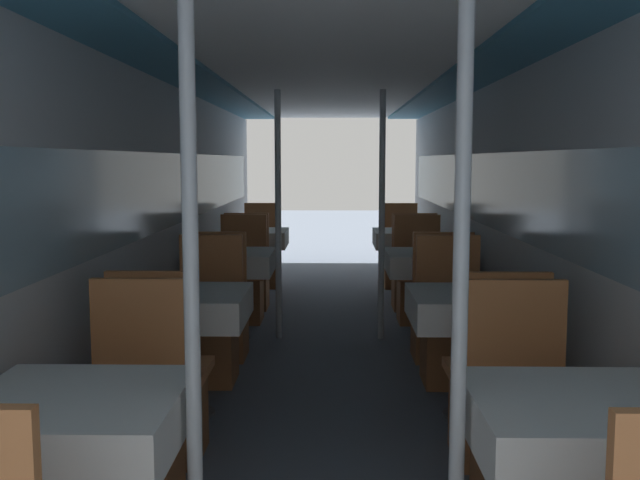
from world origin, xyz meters
TOP-DOWN VIEW (x-y plane):
  - wall_left at (-1.26, 3.79)m, footprint 0.05×10.38m
  - wall_right at (1.26, 3.79)m, footprint 0.05×10.38m
  - ceiling_panel at (0.00, 3.79)m, footprint 2.51×10.38m
  - dining_table_left_0 at (-0.83, 0.79)m, footprint 0.70×0.70m
  - chair_left_far_0 at (-0.83, 1.43)m, footprint 0.44×0.44m
  - support_pole_left_0 at (-0.44, 0.79)m, footprint 0.05×0.05m
  - dining_table_left_1 at (-0.83, 2.64)m, footprint 0.70×0.70m
  - chair_left_near_1 at (-0.83, 2.00)m, footprint 0.44×0.44m
  - chair_left_far_1 at (-0.83, 3.28)m, footprint 0.44×0.44m
  - dining_table_left_2 at (-0.83, 4.49)m, footprint 0.70×0.70m
  - chair_left_near_2 at (-0.83, 3.85)m, footprint 0.44×0.44m
  - chair_left_far_2 at (-0.83, 5.13)m, footprint 0.44×0.44m
  - support_pole_left_2 at (-0.44, 4.49)m, footprint 0.05×0.05m
  - dining_table_left_3 at (-0.83, 6.34)m, footprint 0.70×0.70m
  - chair_left_near_3 at (-0.83, 5.69)m, footprint 0.44×0.44m
  - chair_left_far_3 at (-0.83, 6.98)m, footprint 0.44×0.44m
  - dining_table_right_0 at (0.83, 0.79)m, footprint 0.70×0.70m
  - chair_right_far_0 at (0.83, 1.43)m, footprint 0.44×0.44m
  - support_pole_right_0 at (0.44, 0.79)m, footprint 0.05×0.05m
  - dining_table_right_1 at (0.83, 2.64)m, footprint 0.70×0.70m
  - chair_right_near_1 at (0.83, 2.00)m, footprint 0.44×0.44m
  - chair_right_far_1 at (0.83, 3.28)m, footprint 0.44×0.44m
  - dining_table_right_2 at (0.83, 4.49)m, footprint 0.70×0.70m
  - chair_right_near_2 at (0.83, 3.85)m, footprint 0.44×0.44m
  - chair_right_far_2 at (0.83, 5.13)m, footprint 0.44×0.44m
  - support_pole_right_2 at (0.44, 4.49)m, footprint 0.05×0.05m
  - dining_table_right_3 at (0.83, 6.34)m, footprint 0.70×0.70m
  - chair_right_near_3 at (0.83, 5.69)m, footprint 0.44×0.44m
  - chair_right_far_3 at (0.83, 6.98)m, footprint 0.44×0.44m

SIDE VIEW (x-z plane):
  - chair_left_far_0 at x=-0.83m, z-range -0.20..0.80m
  - chair_left_near_1 at x=-0.83m, z-range -0.20..0.80m
  - chair_left_far_1 at x=-0.83m, z-range -0.20..0.80m
  - chair_left_near_2 at x=-0.83m, z-range -0.20..0.80m
  - chair_left_far_2 at x=-0.83m, z-range -0.20..0.80m
  - chair_left_near_3 at x=-0.83m, z-range -0.20..0.80m
  - chair_left_far_3 at x=-0.83m, z-range -0.20..0.80m
  - chair_right_far_0 at x=0.83m, z-range -0.20..0.80m
  - chair_right_near_1 at x=0.83m, z-range -0.20..0.80m
  - chair_right_far_1 at x=0.83m, z-range -0.20..0.80m
  - chair_right_near_2 at x=0.83m, z-range -0.20..0.80m
  - chair_right_far_2 at x=0.83m, z-range -0.20..0.80m
  - chair_right_near_3 at x=0.83m, z-range -0.20..0.80m
  - chair_right_far_3 at x=0.83m, z-range -0.20..0.80m
  - dining_table_left_0 at x=-0.83m, z-range 0.26..1.01m
  - dining_table_left_1 at x=-0.83m, z-range 0.26..1.01m
  - dining_table_left_2 at x=-0.83m, z-range 0.26..1.01m
  - dining_table_left_3 at x=-0.83m, z-range 0.26..1.01m
  - dining_table_right_0 at x=0.83m, z-range 0.26..1.01m
  - dining_table_right_1 at x=0.83m, z-range 0.26..1.01m
  - dining_table_right_2 at x=0.83m, z-range 0.26..1.01m
  - dining_table_right_3 at x=0.83m, z-range 0.26..1.01m
  - support_pole_left_0 at x=-0.44m, z-range 0.00..2.10m
  - support_pole_left_2 at x=-0.44m, z-range 0.00..2.10m
  - support_pole_right_0 at x=0.44m, z-range 0.00..2.10m
  - support_pole_right_2 at x=0.44m, z-range 0.00..2.10m
  - wall_left at x=-1.26m, z-range 0.03..2.13m
  - wall_right at x=1.26m, z-range 0.03..2.13m
  - ceiling_panel at x=0.00m, z-range 2.10..2.17m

